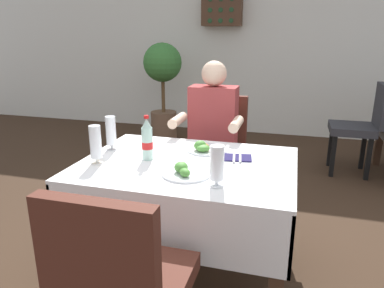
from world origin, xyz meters
name	(u,v)px	position (x,y,z in m)	size (l,w,h in m)	color
ground_plane	(195,282)	(0.00, 0.00, 0.00)	(11.00, 11.00, 0.00)	#382619
back_wall	(263,41)	(0.00, 3.67, 1.36)	(11.00, 0.12, 2.71)	silver
main_dining_table	(187,188)	(-0.07, 0.08, 0.58)	(1.22, 0.92, 0.74)	white
chair_far_diner_seat	(217,149)	(-0.07, 0.93, 0.55)	(0.44, 0.50, 0.97)	#4C2319
chair_near_camera_side	(123,283)	(-0.07, -0.77, 0.55)	(0.44, 0.50, 0.97)	#4C2319
seated_diner_far	(211,134)	(-0.10, 0.82, 0.71)	(0.50, 0.46, 1.26)	#282D42
plate_near_camera	(185,172)	(-0.03, -0.11, 0.76)	(0.26, 0.26, 0.07)	white
plate_far_diner	(205,148)	(-0.03, 0.30, 0.76)	(0.26, 0.26, 0.07)	white
beer_glass_left	(217,165)	(0.16, -0.21, 0.85)	(0.07, 0.07, 0.21)	white
beer_glass_middle	(111,133)	(-0.60, 0.18, 0.85)	(0.07, 0.07, 0.22)	white
beer_glass_right	(96,145)	(-0.56, -0.08, 0.85)	(0.07, 0.07, 0.22)	white
cola_bottle_primary	(147,140)	(-0.31, 0.07, 0.86)	(0.06, 0.06, 0.26)	silver
napkin_cutlery_set	(237,157)	(0.19, 0.23, 0.75)	(0.19, 0.20, 0.01)	#231E4C
background_chair_left	(362,123)	(1.20, 2.21, 0.55)	(0.50, 0.44, 0.97)	#2D2D33
potted_plant_corner	(163,80)	(-1.27, 2.93, 0.84)	(0.53, 0.53, 1.34)	brown
wall_bottle_rack	(222,10)	(-0.58, 3.51, 1.76)	(0.56, 0.21, 0.42)	#472D1E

